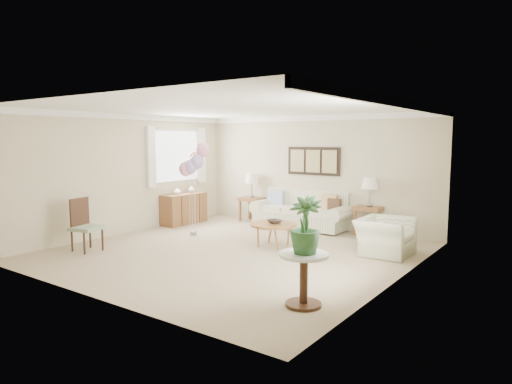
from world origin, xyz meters
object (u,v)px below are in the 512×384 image
coffee_table (273,225)px  armchair (385,236)px  balloon_cluster (194,162)px  sofa (302,213)px  accent_chair (84,224)px

coffee_table → armchair: bearing=18.5°
armchair → balloon_cluster: 4.17m
armchair → coffee_table: bearing=107.4°
sofa → accent_chair: size_ratio=2.43×
armchair → accent_chair: 5.48m
accent_chair → armchair: bearing=32.6°
balloon_cluster → sofa: bearing=55.0°
accent_chair → balloon_cluster: balloon_cluster is taller
sofa → accent_chair: 4.78m
coffee_table → balloon_cluster: bearing=-176.8°
coffee_table → accent_chair: size_ratio=0.92×
sofa → balloon_cluster: (-1.45, -2.07, 1.24)m
sofa → coffee_table: 2.02m
balloon_cluster → armchair: bearing=11.1°
sofa → armchair: size_ratio=2.37×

